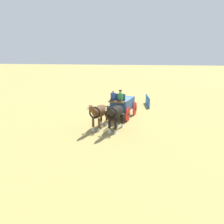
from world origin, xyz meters
TOP-DOWN VIEW (x-y plane):
  - ground_plane at (0.00, 0.00)m, footprint 220.00×220.00m
  - show_wagon at (0.17, -0.03)m, footprint 5.83×2.28m
  - draft_horse_near at (3.83, 0.00)m, footprint 3.20×1.21m
  - draft_horse_off at (3.60, -1.28)m, footprint 3.16×1.23m
  - sponsor_banner at (-5.26, 2.03)m, footprint 3.17×0.57m

SIDE VIEW (x-z plane):
  - ground_plane at x=0.00m, z-range 0.00..0.00m
  - sponsor_banner at x=-5.26m, z-range 0.00..1.10m
  - show_wagon at x=0.17m, z-range -0.18..2.56m
  - draft_horse_off at x=3.60m, z-range 0.22..2.38m
  - draft_horse_near at x=3.83m, z-range 0.24..2.46m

